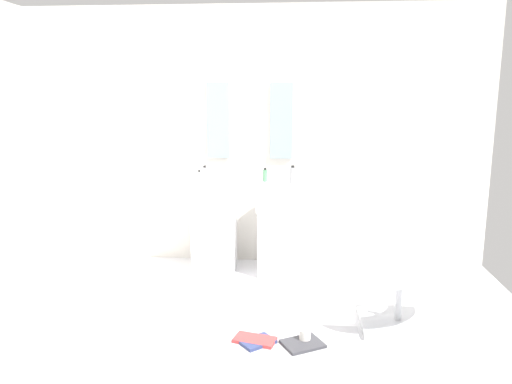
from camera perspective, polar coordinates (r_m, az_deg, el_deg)
name	(u,v)px	position (r m, az deg, el deg)	size (l,w,h in m)	color
ground_plane	(230,332)	(3.93, -2.95, -15.59)	(4.80, 3.60, 0.04)	silver
rear_partition	(250,137)	(5.16, -0.66, 6.25)	(4.80, 0.10, 2.60)	silver
pedestal_sink_left	(214,224)	(4.96, -4.76, -3.66)	(0.46, 0.46, 1.00)	white
pedestal_sink_right	(279,225)	(4.90, 2.66, -3.83)	(0.46, 0.46, 1.00)	white
vanity_mirror_left	(218,121)	(5.12, -4.34, 8.11)	(0.22, 0.03, 0.75)	#8C9EA8
vanity_mirror_right	(281,121)	(5.06, 2.90, 8.09)	(0.22, 0.03, 0.75)	#8C9EA8
lounge_chair	(400,283)	(3.96, 16.04, -9.99)	(1.02, 1.02, 0.65)	#B7BABF
area_rug	(286,347)	(3.67, 3.41, -17.26)	(1.07, 0.71, 0.01)	#B2B2B7
magazine_charcoal	(303,344)	(3.69, 5.34, -16.83)	(0.27, 0.21, 0.02)	#38383D
magazine_red	(255,340)	(3.72, -0.14, -16.49)	(0.30, 0.15, 0.02)	#B73838
magazine_navy	(257,342)	(3.70, 0.17, -16.69)	(0.23, 0.16, 0.02)	navy
coffee_mug	(305,336)	(3.72, 5.59, -15.97)	(0.08, 0.08, 0.09)	white
soap_bottle_white	(205,174)	(4.98, -5.86, 2.08)	(0.05, 0.05, 0.15)	white
soap_bottle_green	(265,175)	(4.89, 1.05, 1.90)	(0.04, 0.04, 0.14)	#59996B
soap_bottle_clear	(199,177)	(4.84, -6.47, 1.68)	(0.04, 0.04, 0.13)	silver
soap_bottle_grey	(293,175)	(4.84, 4.20, 1.96)	(0.06, 0.06, 0.17)	#99999E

